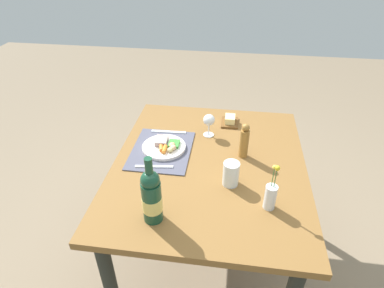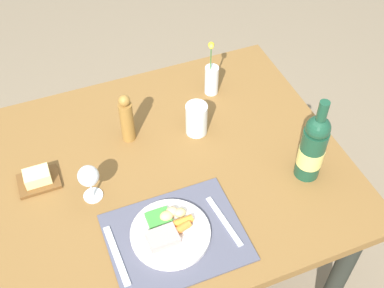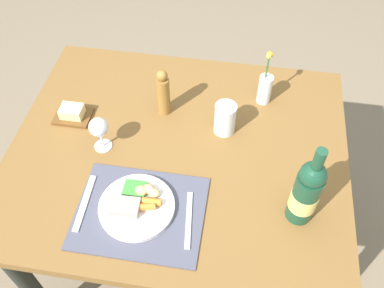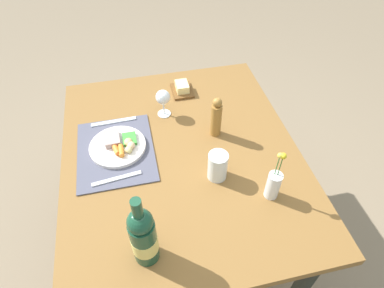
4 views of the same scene
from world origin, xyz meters
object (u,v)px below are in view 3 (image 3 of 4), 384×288
wine_bottle (306,192)px  wine_glass (99,128)px  flower_vase (265,87)px  dining_table (179,167)px  butter_dish (73,114)px  fork (85,203)px  dinner_plate (137,205)px  pepper_mill (163,93)px  water_tumbler (225,120)px  knife (189,220)px

wine_bottle → wine_glass: (-0.67, 0.16, -0.03)m
wine_bottle → flower_vase: bearing=105.5°
dining_table → butter_dish: butter_dish is taller
fork → butter_dish: butter_dish is taller
dinner_plate → wine_bottle: size_ratio=0.75×
dinner_plate → flower_vase: 0.64m
dining_table → fork: fork is taller
dinner_plate → pepper_mill: 0.42m
water_tumbler → wine_glass: wine_glass is taller
water_tumbler → pepper_mill: size_ratio=0.62×
dinner_plate → wine_glass: (-0.17, 0.22, 0.07)m
fork → pepper_mill: bearing=66.9°
flower_vase → dinner_plate: bearing=-124.0°
pepper_mill → dining_table: bearing=-64.4°
dining_table → fork: 0.38m
flower_vase → water_tumbler: (-0.13, -0.17, -0.02)m
dining_table → fork: bearing=-133.2°
dining_table → butter_dish: (-0.40, 0.09, 0.13)m
butter_dish → pepper_mill: 0.34m
fork → wine_bottle: size_ratio=0.65×
butter_dish → wine_bottle: bearing=-19.0°
fork → knife: bearing=-3.4°
water_tumbler → fork: bearing=-136.5°
dinner_plate → wine_bottle: wine_bottle is taller
pepper_mill → knife: bearing=-69.6°
dining_table → water_tumbler: bearing=37.2°
dining_table → wine_glass: 0.33m
butter_dish → wine_glass: wine_glass is taller
dinner_plate → water_tumbler: size_ratio=1.95×
dinner_plate → flower_vase: bearing=56.0°
butter_dish → water_tumbler: 0.55m
butter_dish → pepper_mill: bearing=14.2°
dining_table → wine_bottle: bearing=-25.3°
water_tumbler → wine_glass: (-0.40, -0.14, 0.04)m
flower_vase → dining_table: bearing=-134.4°
dinner_plate → wine_glass: bearing=128.4°
fork → pepper_mill: pepper_mill is taller
butter_dish → water_tumbler: water_tumbler is taller
knife → wine_bottle: (0.33, 0.08, 0.11)m
dining_table → water_tumbler: (0.15, 0.11, 0.16)m
dinner_plate → knife: (0.16, -0.02, -0.01)m
flower_vase → pepper_mill: (-0.36, -0.11, 0.03)m
flower_vase → fork: bearing=-133.8°
pepper_mill → wine_glass: 0.26m
wine_bottle → butter_dish: bearing=161.0°
dinner_plate → fork: dinner_plate is taller
butter_dish → flower_vase: bearing=16.1°
knife → pepper_mill: pepper_mill is taller
wine_glass → fork: bearing=-87.4°
flower_vase → wine_glass: bearing=-149.7°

